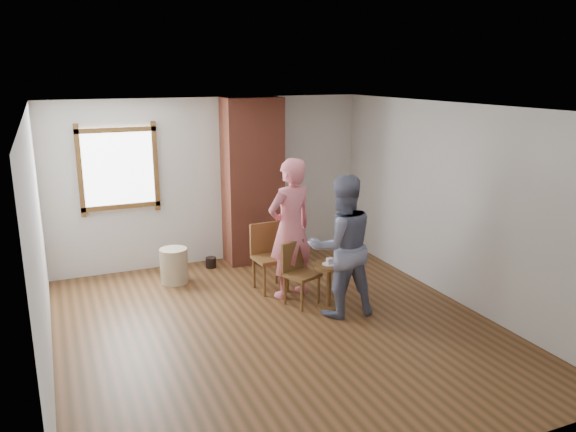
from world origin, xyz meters
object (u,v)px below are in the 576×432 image
object	(u,v)px
stoneware_crock	(174,266)
dining_chair_left	(268,253)
side_table	(329,279)
person_pink	(290,229)
man	(342,246)
dining_chair_right	(298,270)

from	to	relation	value
stoneware_crock	dining_chair_left	bearing A→B (deg)	-32.24
side_table	person_pink	size ratio (longest dim) A/B	0.32
dining_chair_left	man	xyz separation A→B (m)	(0.52, -1.16, 0.37)
person_pink	man	bearing A→B (deg)	98.96
stoneware_crock	person_pink	bearing A→B (deg)	-39.34
stoneware_crock	dining_chair_left	distance (m)	1.41
dining_chair_right	dining_chair_left	bearing A→B (deg)	83.55
dining_chair_right	man	bearing A→B (deg)	-76.44
side_table	man	world-z (taller)	man
man	person_pink	xyz separation A→B (m)	(-0.34, 0.79, 0.06)
dining_chair_right	man	xyz separation A→B (m)	(0.35, -0.51, 0.43)
stoneware_crock	man	size ratio (longest dim) A/B	0.29
dining_chair_left	dining_chair_right	distance (m)	0.67
stoneware_crock	person_pink	distance (m)	1.88
side_table	man	distance (m)	0.53
dining_chair_left	man	distance (m)	1.33
dining_chair_right	person_pink	world-z (taller)	person_pink
side_table	man	bearing A→B (deg)	-72.83
dining_chair_right	side_table	bearing A→B (deg)	-67.99
person_pink	dining_chair_right	bearing A→B (deg)	73.55
stoneware_crock	dining_chair_right	distance (m)	1.94
dining_chair_left	stoneware_crock	bearing A→B (deg)	143.66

